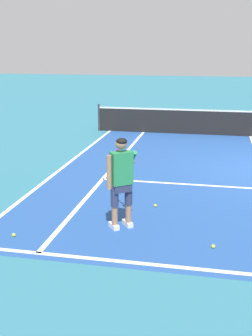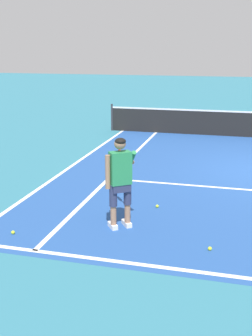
{
  "view_description": "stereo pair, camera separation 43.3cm",
  "coord_description": "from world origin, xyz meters",
  "px_view_note": "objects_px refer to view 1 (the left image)",
  "views": [
    {
      "loc": [
        -1.42,
        -11.85,
        3.25
      ],
      "look_at": [
        -2.99,
        -4.26,
        1.05
      ],
      "focal_mm": 45.54,
      "sensor_mm": 36.0,
      "label": 1
    },
    {
      "loc": [
        -1.0,
        -11.75,
        3.25
      ],
      "look_at": [
        -2.99,
        -4.26,
        1.05
      ],
      "focal_mm": 45.54,
      "sensor_mm": 36.0,
      "label": 2
    }
  ],
  "objects_px": {
    "tennis_player": "(121,177)",
    "tennis_ball_near_feet": "(213,246)",
    "tennis_ball_mid_court": "(14,235)",
    "tennis_ball_by_baseline": "(155,206)"
  },
  "relations": [
    {
      "from": "tennis_player",
      "to": "tennis_ball_mid_court",
      "type": "relative_size",
      "value": 25.95
    },
    {
      "from": "tennis_ball_near_feet",
      "to": "tennis_ball_by_baseline",
      "type": "xyz_separation_m",
      "value": [
        -1.22,
        1.71,
        0.0
      ]
    },
    {
      "from": "tennis_ball_near_feet",
      "to": "tennis_ball_by_baseline",
      "type": "relative_size",
      "value": 1.0
    },
    {
      "from": "tennis_ball_by_baseline",
      "to": "tennis_ball_mid_court",
      "type": "relative_size",
      "value": 1.0
    },
    {
      "from": "tennis_player",
      "to": "tennis_ball_by_baseline",
      "type": "relative_size",
      "value": 25.95
    },
    {
      "from": "tennis_player",
      "to": "tennis_ball_near_feet",
      "type": "bearing_deg",
      "value": -17.81
    },
    {
      "from": "tennis_ball_mid_court",
      "to": "tennis_ball_by_baseline",
      "type": "bearing_deg",
      "value": 40.93
    },
    {
      "from": "tennis_ball_near_feet",
      "to": "tennis_ball_by_baseline",
      "type": "distance_m",
      "value": 2.1
    },
    {
      "from": "tennis_ball_by_baseline",
      "to": "tennis_ball_mid_court",
      "type": "height_order",
      "value": "same"
    },
    {
      "from": "tennis_ball_by_baseline",
      "to": "tennis_ball_near_feet",
      "type": "bearing_deg",
      "value": -54.52
    }
  ]
}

